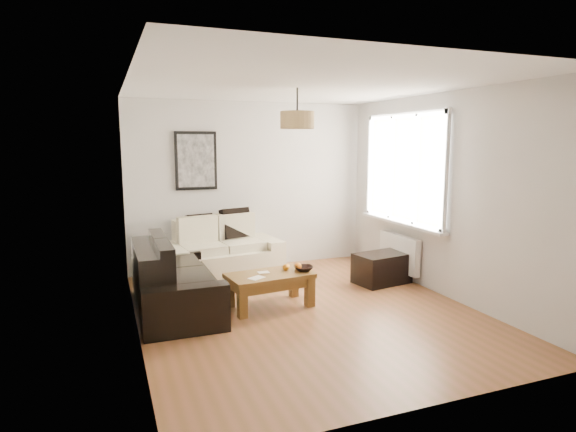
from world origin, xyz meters
name	(u,v)px	position (x,y,z in m)	size (l,w,h in m)	color
floor	(306,311)	(0.00, 0.00, 0.00)	(4.50, 4.50, 0.00)	brown
ceiling	(308,85)	(0.00, 0.00, 2.60)	(3.80, 4.50, 0.00)	white
wall_back	(250,186)	(0.00, 2.25, 1.30)	(3.80, 0.04, 2.60)	silver
wall_front	(432,238)	(0.00, -2.25, 1.30)	(3.80, 0.04, 2.60)	silver
wall_left	(133,210)	(-1.90, 0.00, 1.30)	(0.04, 4.50, 2.60)	silver
wall_right	(443,195)	(1.90, 0.00, 1.30)	(0.04, 4.50, 2.60)	silver
window_bay	(405,169)	(1.86, 0.80, 1.60)	(0.14, 1.90, 1.60)	white
radiator	(399,253)	(1.82, 0.80, 0.38)	(0.10, 0.90, 0.52)	white
poster	(196,161)	(-0.85, 2.22, 1.70)	(0.62, 0.04, 0.87)	black
pendant_shade	(297,120)	(0.00, 0.30, 2.23)	(0.40, 0.40, 0.20)	tan
loveseat_cream	(221,249)	(-0.60, 1.78, 0.42)	(1.69, 0.92, 0.84)	#BBB296
sofa_leather	(175,277)	(-1.43, 0.60, 0.39)	(1.82, 0.89, 0.79)	black
coffee_table	(270,290)	(-0.35, 0.30, 0.21)	(1.01, 0.55, 0.41)	brown
ottoman	(382,268)	(1.45, 0.68, 0.21)	(0.74, 0.48, 0.42)	black
cushion_left	(200,228)	(-0.86, 1.98, 0.73)	(0.39, 0.12, 0.39)	black
cushion_right	(236,223)	(-0.32, 1.98, 0.76)	(0.45, 0.14, 0.45)	black
fruit_bowl	(304,268)	(0.08, 0.28, 0.44)	(0.23, 0.23, 0.06)	black
orange_a	(287,267)	(-0.09, 0.39, 0.45)	(0.07, 0.07, 0.07)	#FF9D15
orange_b	(298,266)	(0.04, 0.36, 0.45)	(0.09, 0.09, 0.09)	orange
orange_c	(286,267)	(-0.12, 0.37, 0.45)	(0.08, 0.08, 0.08)	orange
papers	(257,278)	(-0.56, 0.17, 0.41)	(0.18, 0.13, 0.01)	white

